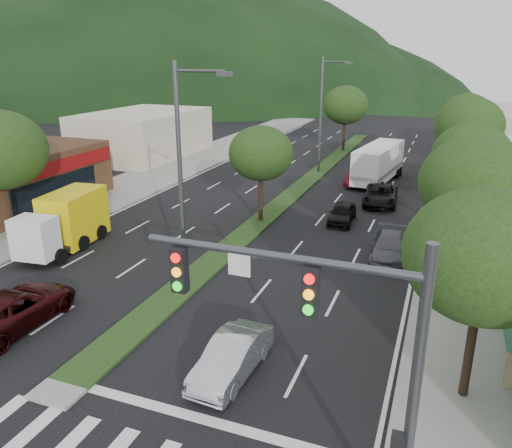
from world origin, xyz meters
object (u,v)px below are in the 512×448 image
at_px(tree_r_b, 477,184).
at_px(car_queue_b, 389,247).
at_px(traffic_signal, 340,340).
at_px(car_queue_d, 381,195).
at_px(tree_r_a, 485,256).
at_px(car_queue_c, 358,177).
at_px(tree_med_far, 346,105).
at_px(sedan_silver, 232,357).
at_px(tree_r_c, 471,156).
at_px(tree_r_e, 466,115).
at_px(streetlight_mid, 323,110).
at_px(suv_maroon, 15,308).
at_px(streetlight_near, 184,168).
at_px(car_queue_a, 342,213).
at_px(motorhome, 378,163).
at_px(box_truck, 67,223).
at_px(tree_r_d, 469,126).
at_px(tree_med_near, 261,153).

xyz_separation_m(tree_r_b, car_queue_b, (-3.55, 2.72, -4.39)).
xyz_separation_m(traffic_signal, car_queue_d, (-2.39, 26.25, -3.97)).
bearing_deg(tree_r_a, car_queue_c, 107.04).
xyz_separation_m(tree_med_far, sedan_silver, (4.75, -41.46, -4.34)).
bearing_deg(car_queue_c, sedan_silver, -85.62).
height_order(tree_r_c, tree_r_e, tree_r_e).
distance_m(streetlight_mid, suv_maroon, 31.29).
xyz_separation_m(streetlight_near, car_queue_b, (8.24, 6.72, -4.94)).
distance_m(suv_maroon, car_queue_a, 19.68).
bearing_deg(traffic_signal, car_queue_a, 100.98).
xyz_separation_m(tree_r_c, streetlight_mid, (-11.79, 13.00, 0.84)).
bearing_deg(car_queue_a, suv_maroon, -120.85).
bearing_deg(tree_med_far, motorhome, -66.59).
bearing_deg(car_queue_a, tree_r_c, 0.21).
distance_m(tree_r_c, streetlight_mid, 17.57).
bearing_deg(tree_r_c, suv_maroon, -133.37).
bearing_deg(car_queue_c, streetlight_mid, 143.04).
bearing_deg(streetlight_mid, streetlight_near, -90.00).
distance_m(tree_r_c, car_queue_b, 7.57).
relative_size(sedan_silver, car_queue_a, 1.10).
xyz_separation_m(tree_r_e, motorhome, (-6.50, -8.71, -3.25)).
height_order(traffic_signal, tree_r_c, traffic_signal).
distance_m(tree_r_b, car_queue_d, 14.47).
bearing_deg(traffic_signal, tree_r_b, 77.63).
height_order(tree_r_c, motorhome, tree_r_c).
bearing_deg(tree_r_c, motorhome, 119.92).
bearing_deg(motorhome, streetlight_mid, 169.71).
xyz_separation_m(car_queue_d, box_truck, (-15.12, -14.65, 0.73)).
distance_m(tree_r_e, suv_maroon, 41.24).
bearing_deg(streetlight_near, streetlight_mid, 90.00).
distance_m(car_queue_d, motorhome, 6.74).
distance_m(tree_r_a, tree_r_c, 16.00).
distance_m(tree_r_a, sedan_silver, 8.48).
bearing_deg(traffic_signal, streetlight_mid, 104.33).
bearing_deg(tree_r_b, tree_med_far, 110.56).
bearing_deg(box_truck, streetlight_mid, -117.18).
bearing_deg(tree_med_far, tree_r_e, -18.43).
xyz_separation_m(tree_med_far, car_queue_b, (8.45, -29.28, -4.36)).
bearing_deg(car_queue_a, car_queue_d, 68.82).
bearing_deg(tree_r_d, tree_r_b, -90.00).
height_order(tree_r_e, tree_med_near, tree_r_e).
distance_m(traffic_signal, sedan_silver, 7.13).
bearing_deg(tree_med_far, tree_med_near, -90.00).
relative_size(tree_r_d, car_queue_d, 1.47).
distance_m(tree_med_far, box_truck, 35.16).
height_order(tree_r_d, sedan_silver, tree_r_d).
height_order(sedan_silver, car_queue_d, car_queue_d).
relative_size(tree_r_a, tree_r_c, 1.02).
bearing_deg(traffic_signal, streetlight_near, 132.77).
xyz_separation_m(traffic_signal, tree_r_b, (2.97, 13.54, 0.39)).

